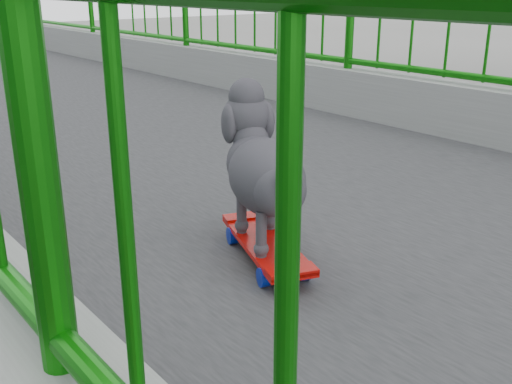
% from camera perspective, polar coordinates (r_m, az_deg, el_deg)
% --- Properties ---
extents(skateboard, '(0.31, 0.52, 0.07)m').
position_cam_1_polar(skateboard, '(1.92, 0.94, -5.17)').
color(skateboard, red).
rests_on(skateboard, footbridge).
extents(poodle, '(0.33, 0.51, 0.44)m').
position_cam_1_polar(poodle, '(1.85, 0.69, 2.38)').
color(poodle, '#2E2C31').
rests_on(poodle, skateboard).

